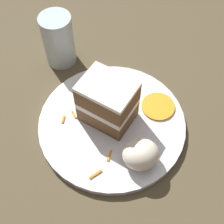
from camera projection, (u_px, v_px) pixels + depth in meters
The scene contains 8 objects.
ground_plane at pixel (93, 112), 0.69m from camera, with size 6.00×6.00×0.00m, color #4C4742.
dining_table at pixel (92, 108), 0.67m from camera, with size 1.11×1.09×0.03m, color #4C422D.
plate at pixel (112, 124), 0.63m from camera, with size 0.29×0.29×0.01m, color silver.
cake_slice at pixel (108, 102), 0.59m from camera, with size 0.12×0.12×0.10m.
cream_dollop at pixel (141, 154), 0.55m from camera, with size 0.07×0.06×0.05m, color silver.
orange_garnish at pixel (158, 106), 0.64m from camera, with size 0.07×0.07×0.00m, color orange.
carrot_shreds_scatter at pixel (87, 144), 0.59m from camera, with size 0.09×0.15×0.00m.
drinking_glass at pixel (59, 43), 0.69m from camera, with size 0.07×0.07×0.12m.
Camera 1 is at (-0.01, -0.38, 0.57)m, focal length 50.00 mm.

